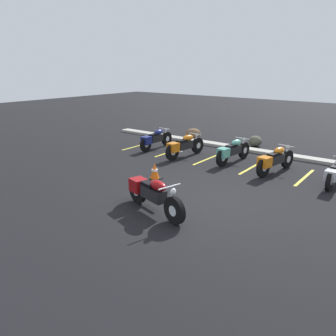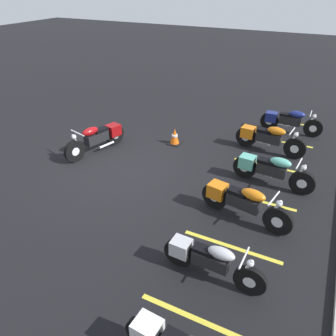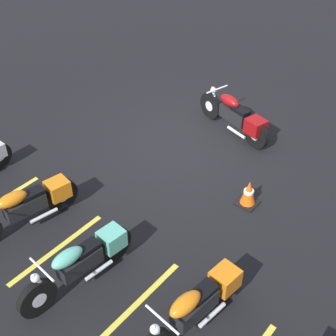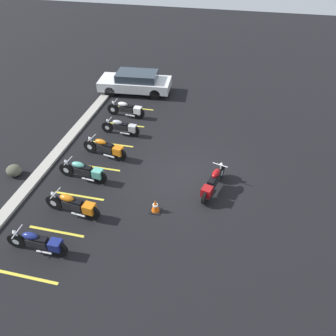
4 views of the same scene
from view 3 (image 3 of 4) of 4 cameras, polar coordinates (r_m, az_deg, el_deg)
ground at (r=10.94m, az=2.02°, el=3.12°), size 60.00×60.00×0.00m
motorcycle_maroon_featured at (r=11.11m, az=8.33°, el=6.24°), size 2.22×0.89×0.89m
parked_bike_1 at (r=7.13m, az=3.62°, el=-16.36°), size 0.66×2.24×0.88m
parked_bike_2 at (r=7.78m, az=-10.32°, el=-11.05°), size 0.63×2.19×0.86m
parked_bike_3 at (r=8.94m, az=-16.63°, el=-4.34°), size 0.76×2.20×0.87m
traffic_cone at (r=9.25m, az=9.79°, el=-3.07°), size 0.40×0.40×0.55m
stall_line_2 at (r=7.71m, az=-4.00°, el=-16.35°), size 0.10×2.10×0.00m
stall_line_3 at (r=8.66m, az=-13.36°, el=-9.57°), size 0.10×2.10×0.00m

